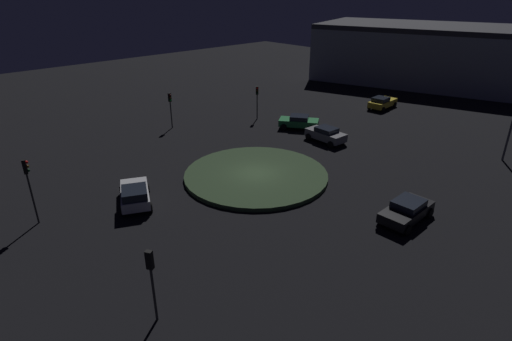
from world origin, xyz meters
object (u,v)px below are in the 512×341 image
(car_yellow, at_px, (382,102))
(car_black, at_px, (407,210))
(traffic_light_northeast, at_px, (257,96))
(car_silver, at_px, (135,194))
(car_green, at_px, (299,122))
(traffic_light_west, at_px, (28,179))
(store_building, at_px, (421,53))
(car_grey, at_px, (326,134))
(traffic_light_north, at_px, (170,103))
(traffic_light_southwest, at_px, (151,271))

(car_yellow, distance_m, car_black, 26.81)
(traffic_light_northeast, bearing_deg, car_silver, -22.72)
(car_green, bearing_deg, traffic_light_west, -122.36)
(car_yellow, xyz_separation_m, car_green, (-13.21, 1.92, -0.00))
(car_green, xyz_separation_m, traffic_light_northeast, (-0.91, 5.46, 1.90))
(car_yellow, xyz_separation_m, store_building, (17.97, 4.69, 3.45))
(car_silver, relative_size, traffic_light_northeast, 1.20)
(car_grey, bearing_deg, store_building, 105.36)
(traffic_light_west, bearing_deg, car_yellow, 15.62)
(car_yellow, bearing_deg, store_building, 10.91)
(car_silver, distance_m, traffic_light_northeast, 21.64)
(traffic_light_north, bearing_deg, car_yellow, 70.61)
(traffic_light_northeast, height_order, traffic_light_west, traffic_light_west)
(car_green, height_order, traffic_light_north, traffic_light_north)
(car_grey, distance_m, traffic_light_northeast, 10.08)
(traffic_light_southwest, bearing_deg, car_grey, -9.42)
(car_silver, bearing_deg, traffic_light_north, -15.23)
(car_yellow, height_order, traffic_light_north, traffic_light_north)
(car_yellow, bearing_deg, traffic_light_west, 175.02)
(traffic_light_north, distance_m, traffic_light_southwest, 27.80)
(traffic_light_northeast, distance_m, traffic_light_north, 9.57)
(car_silver, distance_m, car_green, 20.91)
(traffic_light_southwest, bearing_deg, traffic_light_west, 65.03)
(car_yellow, distance_m, traffic_light_west, 39.68)
(car_black, relative_size, traffic_light_west, 0.95)
(car_black, height_order, store_building, store_building)
(car_silver, bearing_deg, traffic_light_southwest, -177.52)
(car_silver, distance_m, traffic_light_west, 6.53)
(car_green, xyz_separation_m, car_black, (-8.91, -17.06, -0.01))
(car_yellow, relative_size, traffic_light_west, 0.98)
(traffic_light_northeast, relative_size, traffic_light_west, 0.84)
(car_yellow, xyz_separation_m, car_silver, (-33.88, -1.24, 0.05))
(traffic_light_north, relative_size, store_building, 0.11)
(car_silver, bearing_deg, car_yellow, -61.80)
(car_black, distance_m, traffic_light_northeast, 23.98)
(car_silver, height_order, store_building, store_building)
(store_building, bearing_deg, traffic_light_northeast, 68.24)
(car_silver, height_order, traffic_light_southwest, traffic_light_southwest)
(traffic_light_north, relative_size, traffic_light_west, 0.85)
(car_black, distance_m, traffic_light_west, 23.84)
(traffic_light_southwest, xyz_separation_m, traffic_light_west, (-1.15, 12.57, 0.41))
(car_green, distance_m, store_building, 31.49)
(store_building, bearing_deg, traffic_light_north, 63.80)
(traffic_light_northeast, bearing_deg, traffic_light_southwest, -8.21)
(traffic_light_northeast, bearing_deg, traffic_light_west, -31.99)
(traffic_light_north, xyz_separation_m, traffic_light_southwest, (-15.61, -23.00, 0.04))
(car_yellow, relative_size, car_grey, 1.08)
(traffic_light_southwest, distance_m, store_building, 58.76)
(traffic_light_southwest, height_order, traffic_light_west, traffic_light_west)
(car_grey, height_order, car_black, car_grey)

